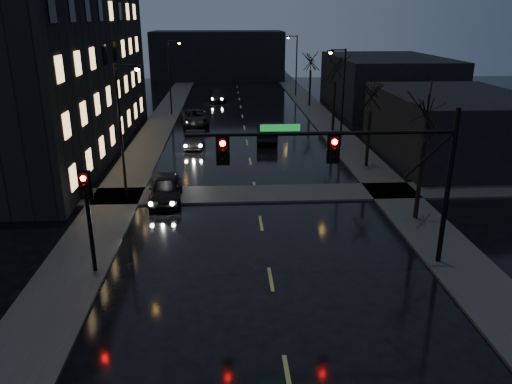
{
  "coord_description": "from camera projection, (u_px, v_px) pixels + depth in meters",
  "views": [
    {
      "loc": [
        -1.72,
        -10.47,
        10.47
      ],
      "look_at": [
        -0.5,
        10.0,
        3.2
      ],
      "focal_mm": 35.0,
      "sensor_mm": 36.0,
      "label": 1
    }
  ],
  "objects": [
    {
      "name": "oncoming_car_c",
      "position": [
        195.0,
        117.0,
        50.32
      ],
      "size": [
        3.24,
        5.79,
        1.53
      ],
      "primitive_type": "imported",
      "rotation": [
        0.0,
        0.0,
        0.13
      ],
      "color": "black",
      "rests_on": "ground"
    },
    {
      "name": "tree_far",
      "position": [
        311.0,
        55.0,
        58.93
      ],
      "size": [
        3.43,
        3.43,
        7.88
      ],
      "color": "black",
      "rests_on": "ground"
    },
    {
      "name": "streetlight_r_mid",
      "position": [
        341.0,
        90.0,
        40.5
      ],
      "size": [
        1.53,
        0.28,
        8.0
      ],
      "color": "black",
      "rests_on": "ground"
    },
    {
      "name": "lead_car",
      "position": [
        267.0,
        132.0,
        43.79
      ],
      "size": [
        2.12,
        5.2,
        1.68
      ],
      "primitive_type": "imported",
      "rotation": [
        0.0,
        0.0,
        3.07
      ],
      "color": "black",
      "rests_on": "ground"
    },
    {
      "name": "oncoming_car_a",
      "position": [
        166.0,
        189.0,
        29.57
      ],
      "size": [
        2.06,
        4.66,
        1.56
      ],
      "primitive_type": "imported",
      "rotation": [
        0.0,
        0.0,
        0.05
      ],
      "color": "black",
      "rests_on": "ground"
    },
    {
      "name": "sidewalk_left",
      "position": [
        153.0,
        135.0,
        45.88
      ],
      "size": [
        3.0,
        140.0,
        0.12
      ],
      "primitive_type": "cube",
      "color": "#2D2D2B",
      "rests_on": "ground"
    },
    {
      "name": "oncoming_car_b",
      "position": [
        195.0,
        139.0,
        41.87
      ],
      "size": [
        1.64,
        4.14,
        1.34
      ],
      "primitive_type": "imported",
      "rotation": [
        0.0,
        0.0,
        -0.05
      ],
      "color": "black",
      "rests_on": "ground"
    },
    {
      "name": "far_block",
      "position": [
        218.0,
        55.0,
        85.33
      ],
      "size": [
        22.0,
        10.0,
        8.0
      ],
      "primitive_type": "cube",
      "color": "black",
      "rests_on": "ground"
    },
    {
      "name": "tree_mid_b",
      "position": [
        336.0,
        60.0,
        45.58
      ],
      "size": [
        3.74,
        3.74,
        8.59
      ],
      "color": "black",
      "rests_on": "ground"
    },
    {
      "name": "streetlight_l_near",
      "position": [
        124.0,
        122.0,
        28.36
      ],
      "size": [
        1.53,
        0.28,
        8.0
      ],
      "color": "black",
      "rests_on": "ground"
    },
    {
      "name": "sidewalk_cross",
      "position": [
        256.0,
        194.0,
        30.83
      ],
      "size": [
        40.0,
        3.0,
        0.12
      ],
      "primitive_type": "cube",
      "color": "#2D2D2B",
      "rests_on": "ground"
    },
    {
      "name": "signal_pole_left",
      "position": [
        88.0,
        208.0,
        20.48
      ],
      "size": [
        0.35,
        0.41,
        4.53
      ],
      "color": "black",
      "rests_on": "ground"
    },
    {
      "name": "tree_mid_a",
      "position": [
        372.0,
        86.0,
        34.55
      ],
      "size": [
        3.3,
        3.3,
        7.58
      ],
      "color": "black",
      "rests_on": "ground"
    },
    {
      "name": "signal_mast",
      "position": [
        363.0,
        160.0,
        20.5
      ],
      "size": [
        11.11,
        0.41,
        7.0
      ],
      "color": "black",
      "rests_on": "ground"
    },
    {
      "name": "commercial_right_near",
      "position": [
        453.0,
        126.0,
        37.94
      ],
      "size": [
        10.0,
        14.0,
        5.0
      ],
      "primitive_type": "cube",
      "color": "black",
      "rests_on": "ground"
    },
    {
      "name": "sidewalk_right",
      "position": [
        336.0,
        133.0,
        46.83
      ],
      "size": [
        3.0,
        140.0,
        0.12
      ],
      "primitive_type": "cube",
      "color": "#2D2D2B",
      "rests_on": "ground"
    },
    {
      "name": "streetlight_r_far",
      "position": [
        295.0,
        60.0,
        66.84
      ],
      "size": [
        1.53,
        0.28,
        8.0
      ],
      "color": "black",
      "rests_on": "ground"
    },
    {
      "name": "streetlight_l_far",
      "position": [
        171.0,
        71.0,
        53.77
      ],
      "size": [
        1.53,
        0.28,
        8.0
      ],
      "color": "black",
      "rests_on": "ground"
    },
    {
      "name": "oncoming_car_d",
      "position": [
        217.0,
        96.0,
        64.2
      ],
      "size": [
        2.4,
        5.01,
        1.41
      ],
      "primitive_type": "imported",
      "rotation": [
        0.0,
        0.0,
        0.09
      ],
      "color": "black",
      "rests_on": "ground"
    },
    {
      "name": "apartment_block",
      "position": [
        36.0,
        76.0,
        38.75
      ],
      "size": [
        12.0,
        30.0,
        12.0
      ],
      "primitive_type": "cube",
      "color": "black",
      "rests_on": "ground"
    },
    {
      "name": "tree_near",
      "position": [
        428.0,
        105.0,
        25.01
      ],
      "size": [
        3.52,
        3.52,
        8.08
      ],
      "color": "black",
      "rests_on": "ground"
    },
    {
      "name": "commercial_right_far",
      "position": [
        385.0,
        83.0,
        58.55
      ],
      "size": [
        12.0,
        18.0,
        6.0
      ],
      "primitive_type": "cube",
      "color": "black",
      "rests_on": "ground"
    }
  ]
}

